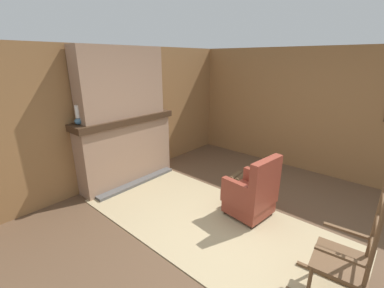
# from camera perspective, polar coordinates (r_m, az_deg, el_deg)

# --- Properties ---
(ground_plane) EXTENTS (14.00, 14.00, 0.00)m
(ground_plane) POSITION_cam_1_polar(r_m,az_deg,el_deg) (3.68, 11.74, -19.62)
(ground_plane) COLOR brown
(wood_panel_wall_left) EXTENTS (0.06, 6.12, 2.47)m
(wood_panel_wall_left) POSITION_cam_1_polar(r_m,az_deg,el_deg) (4.97, -16.32, 6.00)
(wood_panel_wall_left) COLOR olive
(wood_panel_wall_left) RESTS_ON ground
(wood_panel_wall_back) EXTENTS (6.12, 0.09, 2.47)m
(wood_panel_wall_back) POSITION_cam_1_polar(r_m,az_deg,el_deg) (5.63, 27.33, 6.17)
(wood_panel_wall_back) COLOR olive
(wood_panel_wall_back) RESTS_ON ground
(fireplace_hearth) EXTENTS (0.59, 1.92, 1.26)m
(fireplace_hearth) POSITION_cam_1_polar(r_m,az_deg,el_deg) (4.95, -14.21, -1.27)
(fireplace_hearth) COLOR #9E7A60
(fireplace_hearth) RESTS_ON ground
(chimney_breast) EXTENTS (0.34, 1.60, 1.20)m
(chimney_breast) POSITION_cam_1_polar(r_m,az_deg,el_deg) (4.70, -15.50, 13.03)
(chimney_breast) COLOR #9E7A60
(chimney_breast) RESTS_ON fireplace_hearth
(area_rug) EXTENTS (3.82, 1.81, 0.01)m
(area_rug) POSITION_cam_1_polar(r_m,az_deg,el_deg) (3.88, 3.85, -16.94)
(area_rug) COLOR tan
(area_rug) RESTS_ON ground
(armchair) EXTENTS (0.66, 0.67, 0.97)m
(armchair) POSITION_cam_1_polar(r_m,az_deg,el_deg) (3.92, 13.18, -10.88)
(armchair) COLOR brown
(armchair) RESTS_ON ground
(rocking_chair) EXTENTS (0.84, 0.54, 1.25)m
(rocking_chair) POSITION_cam_1_polar(r_m,az_deg,el_deg) (3.02, 30.86, -21.88)
(rocking_chair) COLOR brown
(rocking_chair) RESTS_ON ground
(firewood_stack) EXTENTS (0.37, 0.38, 0.21)m
(firewood_stack) POSITION_cam_1_polar(r_m,az_deg,el_deg) (4.91, 10.18, -7.86)
(firewood_stack) COLOR brown
(firewood_stack) RESTS_ON ground
(oil_lamp_vase) EXTENTS (0.13, 0.13, 0.31)m
(oil_lamp_vase) POSITION_cam_1_polar(r_m,az_deg,el_deg) (4.41, -23.97, 5.34)
(oil_lamp_vase) COLOR #47708E
(oil_lamp_vase) RESTS_ON fireplace_hearth
(storage_case) EXTENTS (0.15, 0.23, 0.14)m
(storage_case) POSITION_cam_1_polar(r_m,az_deg,el_deg) (4.98, -12.27, 7.39)
(storage_case) COLOR black
(storage_case) RESTS_ON fireplace_hearth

